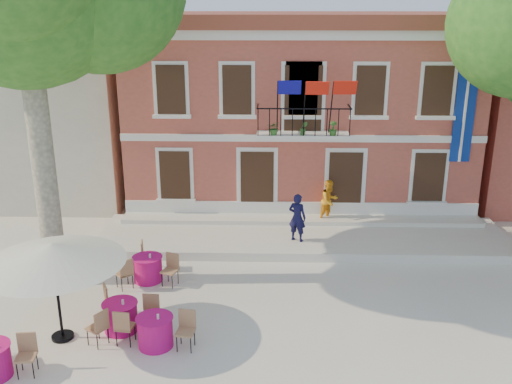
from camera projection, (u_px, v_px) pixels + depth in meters
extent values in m
plane|color=beige|center=(237.00, 304.00, 15.65)|extent=(90.00, 90.00, 0.00)
cube|color=#BE5344|center=(297.00, 112.00, 23.98)|extent=(13.00, 8.00, 7.00)
cube|color=brown|center=(300.00, 19.00, 22.80)|extent=(13.50, 8.50, 0.50)
cube|color=silver|center=(305.00, 35.00, 19.18)|extent=(13.30, 0.35, 0.35)
cube|color=silver|center=(303.00, 135.00, 19.76)|extent=(3.20, 0.90, 0.15)
cube|color=black|center=(304.00, 109.00, 19.06)|extent=(3.20, 0.04, 0.04)
cube|color=navy|center=(465.00, 111.00, 19.73)|extent=(0.70, 0.05, 3.60)
cube|color=#0D0C87|center=(278.00, 88.00, 18.52)|extent=(0.76, 0.27, 0.47)
cube|color=red|center=(305.00, 88.00, 18.49)|extent=(0.76, 0.29, 0.47)
cube|color=red|center=(333.00, 88.00, 18.47)|extent=(0.76, 0.27, 0.47)
imported|color=#26591E|center=(274.00, 128.00, 19.40)|extent=(0.43, 0.37, 0.48)
imported|color=#26591E|center=(304.00, 128.00, 19.37)|extent=(0.26, 0.21, 0.48)
imported|color=#26591E|center=(333.00, 128.00, 19.35)|extent=(0.27, 0.27, 0.48)
cube|color=beige|center=(38.00, 118.00, 25.38)|extent=(9.00, 9.00, 6.00)
cube|color=brown|center=(29.00, 44.00, 24.37)|extent=(9.40, 9.40, 0.40)
cube|color=silver|center=(302.00, 237.00, 19.72)|extent=(14.00, 3.40, 0.30)
cylinder|color=#A59E84|center=(43.00, 161.00, 15.85)|extent=(0.64, 0.64, 7.36)
cylinder|color=black|center=(63.00, 336.00, 14.07)|extent=(0.54, 0.54, 0.08)
cylinder|color=black|center=(58.00, 297.00, 13.73)|extent=(0.07, 0.07, 2.24)
cone|color=beige|center=(53.00, 253.00, 13.36)|extent=(3.41, 3.41, 0.49)
imported|color=#100F33|center=(297.00, 217.00, 18.85)|extent=(0.71, 0.61, 1.64)
imported|color=orange|center=(329.00, 201.00, 20.53)|extent=(0.96, 0.93, 1.56)
cylinder|color=#C11266|center=(121.00, 317.00, 14.29)|extent=(0.84, 0.84, 0.75)
cylinder|color=#C11266|center=(120.00, 303.00, 14.17)|extent=(0.90, 0.90, 0.02)
cube|color=tan|center=(97.00, 327.00, 13.67)|extent=(0.58, 0.58, 0.95)
cube|color=tan|center=(150.00, 315.00, 14.21)|extent=(0.44, 0.44, 0.95)
cube|color=tan|center=(114.00, 300.00, 14.90)|extent=(0.57, 0.57, 0.95)
cylinder|color=#C11266|center=(155.00, 332.00, 13.64)|extent=(0.84, 0.84, 0.75)
cylinder|color=#C11266|center=(154.00, 318.00, 13.52)|extent=(0.90, 0.90, 0.02)
cube|color=tan|center=(125.00, 326.00, 13.72)|extent=(0.47, 0.47, 0.95)
cube|color=tan|center=(185.00, 331.00, 13.50)|extent=(0.47, 0.47, 0.95)
cube|color=tan|center=(26.00, 356.00, 12.55)|extent=(0.47, 0.47, 0.95)
cylinder|color=#C11266|center=(148.00, 269.00, 16.87)|extent=(0.84, 0.84, 0.75)
cylinder|color=#C11266|center=(147.00, 257.00, 16.75)|extent=(0.90, 0.90, 0.02)
cube|color=tan|center=(149.00, 255.00, 17.55)|extent=(0.48, 0.48, 0.95)
cube|color=tan|center=(124.00, 273.00, 16.41)|extent=(0.59, 0.59, 0.95)
cube|color=tan|center=(170.00, 270.00, 16.57)|extent=(0.54, 0.54, 0.95)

